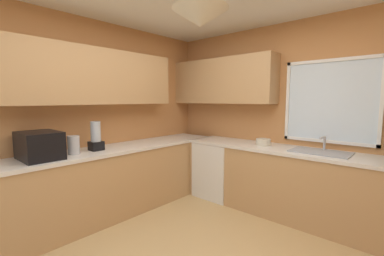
% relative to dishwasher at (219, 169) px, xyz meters
% --- Properties ---
extents(room_shell, '(4.04, 4.08, 2.62)m').
position_rel_dishwasher_xyz_m(room_shell, '(0.60, -1.16, 1.33)').
color(room_shell, '#C6844C').
rests_on(room_shell, ground_plane).
extents(counter_run_left, '(0.65, 3.69, 0.89)m').
position_rel_dishwasher_xyz_m(counter_run_left, '(-0.66, -1.64, 0.02)').
color(counter_run_left, tan).
rests_on(counter_run_left, ground_plane).
extents(counter_run_back, '(3.13, 0.65, 0.89)m').
position_rel_dishwasher_xyz_m(counter_run_back, '(1.20, 0.03, 0.02)').
color(counter_run_back, tan).
rests_on(counter_run_back, ground_plane).
extents(dishwasher, '(0.60, 0.60, 0.84)m').
position_rel_dishwasher_xyz_m(dishwasher, '(0.00, 0.00, 0.00)').
color(dishwasher, white).
rests_on(dishwasher, ground_plane).
extents(microwave, '(0.48, 0.36, 0.29)m').
position_rel_dishwasher_xyz_m(microwave, '(-0.66, -2.30, 0.61)').
color(microwave, black).
rests_on(microwave, counter_run_left).
extents(kettle, '(0.13, 0.13, 0.21)m').
position_rel_dishwasher_xyz_m(kettle, '(-0.64, -1.96, 0.57)').
color(kettle, '#B7B7BC').
rests_on(kettle, counter_run_left).
extents(sink_assembly, '(0.65, 0.40, 0.19)m').
position_rel_dishwasher_xyz_m(sink_assembly, '(1.46, 0.04, 0.48)').
color(sink_assembly, '#9EA0A5').
rests_on(sink_assembly, counter_run_back).
extents(bowl, '(0.20, 0.20, 0.09)m').
position_rel_dishwasher_xyz_m(bowl, '(0.73, 0.03, 0.51)').
color(bowl, beige).
rests_on(bowl, counter_run_back).
extents(blender_appliance, '(0.15, 0.15, 0.36)m').
position_rel_dishwasher_xyz_m(blender_appliance, '(-0.66, -1.67, 0.63)').
color(blender_appliance, black).
rests_on(blender_appliance, counter_run_left).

